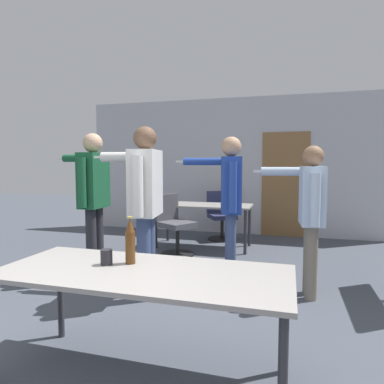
% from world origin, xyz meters
% --- Properties ---
extents(back_wall, '(6.12, 0.12, 2.76)m').
position_xyz_m(back_wall, '(0.03, 5.49, 1.37)').
color(back_wall, '#BCBCC1').
rests_on(back_wall, ground_plane).
extents(conference_table_near, '(1.90, 0.79, 0.74)m').
position_xyz_m(conference_table_near, '(0.28, 0.49, 0.67)').
color(conference_table_near, gray).
rests_on(conference_table_near, ground_plane).
extents(conference_table_far, '(1.63, 0.70, 0.74)m').
position_xyz_m(conference_table_far, '(-0.23, 4.14, 0.66)').
color(conference_table_far, gray).
rests_on(conference_table_far, ground_plane).
extents(person_far_watching, '(0.82, 0.63, 1.81)m').
position_xyz_m(person_far_watching, '(-1.21, 2.29, 1.10)').
color(person_far_watching, '#28282D').
rests_on(person_far_watching, ground_plane).
extents(person_left_plaid, '(0.89, 0.69, 1.82)m').
position_xyz_m(person_left_plaid, '(-0.30, 1.83, 1.09)').
color(person_left_plaid, '#3D4C75').
rests_on(person_left_plaid, ground_plane).
extents(person_center_tall, '(0.86, 0.55, 1.75)m').
position_xyz_m(person_center_tall, '(0.50, 2.51, 1.07)').
color(person_center_tall, '#3D4C75').
rests_on(person_center_tall, ground_plane).
extents(person_right_polo, '(0.77, 0.61, 1.62)m').
position_xyz_m(person_right_polo, '(1.40, 2.30, 0.98)').
color(person_right_polo, slate).
rests_on(person_right_polo, ground_plane).
extents(office_chair_side_rolled, '(0.68, 0.65, 0.95)m').
position_xyz_m(office_chair_side_rolled, '(-0.55, 3.55, 0.45)').
color(office_chair_side_rolled, black).
rests_on(office_chair_side_rolled, ground_plane).
extents(office_chair_far_left, '(0.65, 0.68, 0.91)m').
position_xyz_m(office_chair_far_left, '(-0.07, 4.86, 0.42)').
color(office_chair_far_left, black).
rests_on(office_chair_far_left, ground_plane).
extents(beer_bottle, '(0.07, 0.07, 0.33)m').
position_xyz_m(beer_bottle, '(0.13, 0.61, 0.89)').
color(beer_bottle, '#563314').
rests_on(beer_bottle, conference_table_near).
extents(drink_cup, '(0.08, 0.08, 0.11)m').
position_xyz_m(drink_cup, '(-0.01, 0.54, 0.79)').
color(drink_cup, '#232328').
rests_on(drink_cup, conference_table_near).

